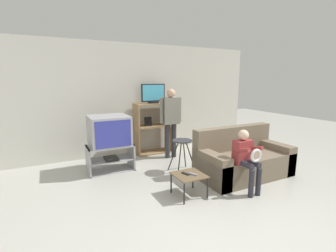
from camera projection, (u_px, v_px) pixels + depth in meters
name	position (u px, v px, depth m)	size (l,w,h in m)	color
ground_plane	(224.00, 218.00, 3.15)	(18.00, 18.00, 0.00)	#B7B7AD
wall_back	(136.00, 99.00, 5.84)	(6.40, 0.06, 2.60)	beige
tv_stand	(111.00, 158.00, 4.76)	(0.88, 0.47, 0.52)	#A8A8AD
television_main	(109.00, 131.00, 4.64)	(0.73, 0.68, 0.57)	#9E9EA3
media_shelf	(153.00, 128.00, 5.87)	(0.87, 0.41, 1.22)	#9E7A51
television_flat	(153.00, 94.00, 5.70)	(0.59, 0.20, 0.45)	black
folding_stool	(182.00, 146.00, 4.65)	(0.43, 0.42, 0.64)	black
snack_table	(189.00, 177.00, 3.72)	(0.45, 0.45, 0.35)	brown
remote_control_black	(186.00, 174.00, 3.72)	(0.04, 0.14, 0.02)	#232328
remote_control_white	(193.00, 174.00, 3.70)	(0.04, 0.14, 0.02)	gray
couch	(242.00, 160.00, 4.53)	(1.74, 0.87, 0.89)	#756651
person_standing_adult	(171.00, 117.00, 5.46)	(0.53, 0.20, 1.57)	#2D2D33
person_seated_child	(246.00, 155.00, 3.84)	(0.33, 0.43, 0.99)	#2D2D38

